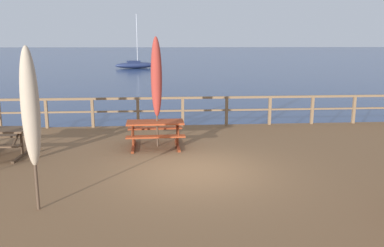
{
  "coord_description": "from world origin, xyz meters",
  "views": [
    {
      "loc": [
        -0.77,
        -9.07,
        3.75
      ],
      "look_at": [
        0.0,
        0.8,
        1.7
      ],
      "focal_mm": 36.86,
      "sensor_mm": 36.0,
      "label": 1
    }
  ],
  "objects": [
    {
      "name": "ground_plane",
      "position": [
        0.0,
        0.0,
        0.0
      ],
      "size": [
        600.0,
        600.0,
        0.0
      ],
      "primitive_type": "plane",
      "color": "navy"
    },
    {
      "name": "wooden_deck",
      "position": [
        0.0,
        0.0,
        0.35
      ],
      "size": [
        16.66,
        10.73,
        0.7
      ],
      "primitive_type": "cube",
      "color": "brown",
      "rests_on": "ground"
    },
    {
      "name": "sailboat_distant",
      "position": [
        -4.48,
        49.52,
        0.51
      ],
      "size": [
        6.23,
        3.4,
        7.72
      ],
      "color": "navy",
      "rests_on": "ground"
    },
    {
      "name": "railing_waterside_far",
      "position": [
        0.0,
        5.21,
        1.45
      ],
      "size": [
        16.46,
        0.1,
        1.09
      ],
      "color": "brown",
      "rests_on": "wooden_deck"
    },
    {
      "name": "picnic_table_back_right",
      "position": [
        -0.97,
        2.32,
        1.25
      ],
      "size": [
        1.71,
        1.44,
        0.78
      ],
      "color": "#993819",
      "rests_on": "wooden_deck"
    },
    {
      "name": "patio_umbrella_tall_mid_left",
      "position": [
        -3.08,
        -2.01,
        2.61
      ],
      "size": [
        0.32,
        0.32,
        3.0
      ],
      "color": "#4C3828",
      "rests_on": "wooden_deck"
    },
    {
      "name": "patio_umbrella_tall_back_right",
      "position": [
        -0.91,
        2.39,
        2.75
      ],
      "size": [
        0.32,
        0.32,
        3.21
      ],
      "color": "#4C3828",
      "rests_on": "wooden_deck"
    }
  ]
}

